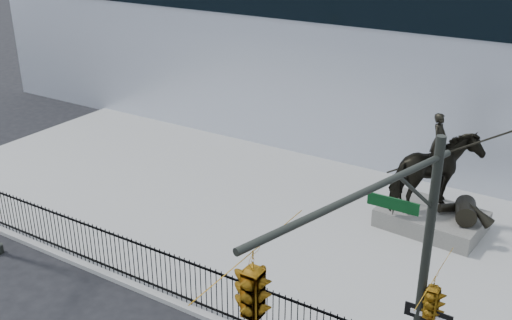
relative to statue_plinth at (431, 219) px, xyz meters
The scene contains 6 objects.
plaza 5.33m from the statue_plinth, 153.86° to the right, with size 30.00×12.00×0.15m, color #9A9A97.
building 12.35m from the statue_plinth, 114.11° to the left, with size 44.00×14.00×9.00m, color silver.
picket_fence 9.40m from the statue_plinth, 120.53° to the right, with size 22.10×0.10×1.50m.
statue_plinth is the anchor object (origin of this frame).
equestrian_statue 1.69m from the statue_plinth, ahead, with size 4.44×2.94×3.77m.
traffic_signal_right 12.28m from the statue_plinth, 81.51° to the right, with size 2.17×6.86×7.00m.
Camera 1 is at (9.44, -9.76, 10.68)m, focal length 42.00 mm.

